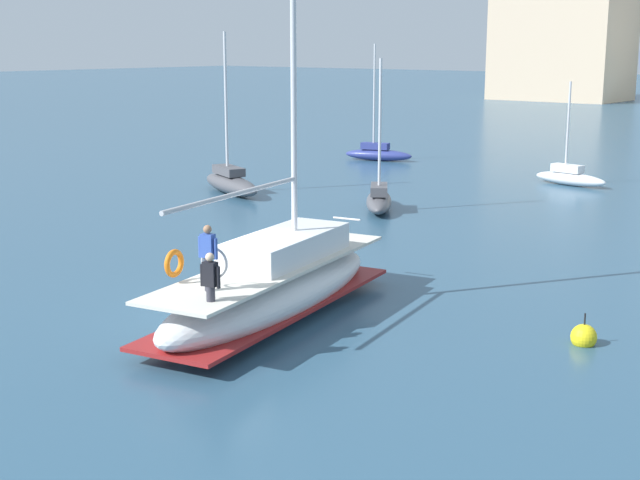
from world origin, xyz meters
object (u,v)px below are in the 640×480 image
Objects in this scene: moored_cutter_left at (378,152)px; moored_ketch_distant at (231,182)px; main_sailboat at (274,285)px; moored_catamaran at (379,199)px; mooring_buoy at (584,337)px; moored_sloop_far at (570,177)px.

moored_cutter_left is 14.94m from moored_ketch_distant.
main_sailboat is 16.30m from moored_catamaran.
main_sailboat is at bearing -156.97° from mooring_buoy.
moored_ketch_distant is at bearing -174.27° from moored_catamaran.
moored_catamaran is 0.92× the size of moored_cutter_left.
moored_cutter_left is (-10.01, 14.00, -0.00)m from moored_catamaran.
moored_catamaran is (-3.50, -12.06, 0.06)m from moored_sloop_far.
mooring_buoy is (22.57, -10.77, -0.39)m from moored_ketch_distant.
main_sailboat is 20.63m from moored_ketch_distant.
moored_catamaran is at bearing -54.45° from moored_cutter_left.
moored_catamaran is at bearing 140.97° from mooring_buoy.
moored_catamaran is at bearing 5.73° from moored_ketch_distant.
moored_ketch_distant is at bearing 137.72° from main_sailboat.
moored_catamaran is (-7.01, 14.71, -0.39)m from main_sailboat.
moored_sloop_far is 0.68× the size of moored_ketch_distant.
moored_cutter_left reaches higher than moored_sloop_far.
moored_ketch_distant is (-15.26, 13.88, -0.32)m from main_sailboat.
moored_ketch_distant reaches higher than moored_catamaran.
moored_ketch_distant is (1.75, -14.83, 0.08)m from moored_cutter_left.
main_sailboat is 1.62× the size of moored_ketch_distant.
moored_catamaran is 7.15× the size of mooring_buoy.
moored_sloop_far is 0.81× the size of moored_catamaran.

